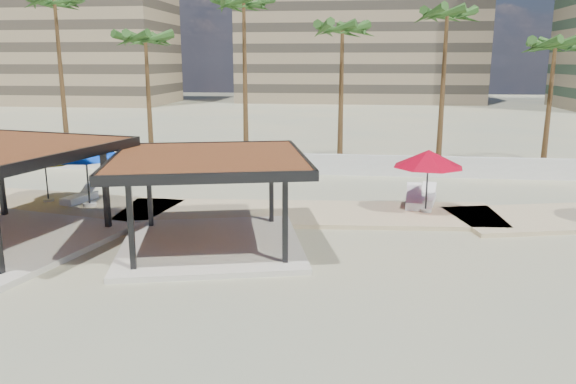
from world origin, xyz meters
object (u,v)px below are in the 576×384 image
(lounger_a, at_px, (80,197))
(lounger_c, at_px, (427,198))
(umbrella_c, at_px, (428,159))
(lounger_b, at_px, (414,201))
(pavilion_central, at_px, (210,193))

(lounger_a, bearing_deg, lounger_c, -69.70)
(umbrella_c, relative_size, lounger_b, 1.63)
(pavilion_central, relative_size, lounger_b, 3.56)
(lounger_a, bearing_deg, lounger_b, -71.65)
(pavilion_central, xyz_separation_m, lounger_b, (7.63, 6.22, -1.60))
(pavilion_central, bearing_deg, umbrella_c, 18.96)
(lounger_a, bearing_deg, umbrella_c, -75.54)
(pavilion_central, bearing_deg, lounger_b, 25.24)
(lounger_a, distance_m, lounger_c, 15.86)
(umbrella_c, height_order, lounger_c, umbrella_c)
(lounger_a, distance_m, lounger_b, 15.16)
(lounger_b, bearing_deg, umbrella_c, -153.46)
(umbrella_c, relative_size, lounger_c, 1.72)
(umbrella_c, bearing_deg, pavilion_central, -147.09)
(pavilion_central, bearing_deg, lounger_c, 25.52)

